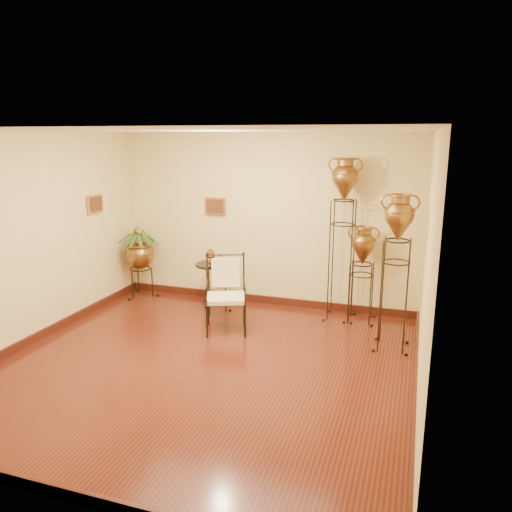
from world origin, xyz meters
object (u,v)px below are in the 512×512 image
(amphora_tall, at_px, (342,238))
(planter_urn, at_px, (139,251))
(side_table, at_px, (214,287))
(armchair, at_px, (226,295))
(amphora_mid, at_px, (396,272))

(amphora_tall, relative_size, planter_urn, 1.71)
(planter_urn, relative_size, side_table, 1.42)
(amphora_tall, bearing_deg, side_table, -169.44)
(armchair, bearing_deg, planter_urn, 131.16)
(planter_urn, xyz_separation_m, armchair, (2.01, -1.04, -0.26))
(armchair, relative_size, side_table, 1.08)
(amphora_tall, bearing_deg, armchair, -144.70)
(planter_urn, bearing_deg, amphora_mid, -11.77)
(planter_urn, height_order, side_table, planter_urn)
(amphora_mid, bearing_deg, planter_urn, 168.23)
(amphora_mid, xyz_separation_m, armchair, (-2.29, -0.14, -0.50))
(armchair, bearing_deg, side_table, 103.40)
(amphora_tall, relative_size, armchair, 2.26)
(planter_urn, bearing_deg, amphora_tall, -0.00)
(amphora_tall, distance_m, planter_urn, 3.50)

